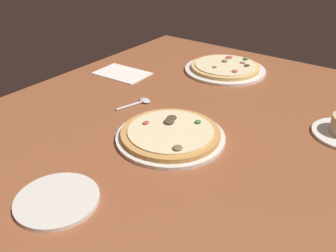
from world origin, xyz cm
name	(u,v)px	position (x,y,z in cm)	size (l,w,h in cm)	color
dining_table	(166,140)	(0.00, 0.00, 2.00)	(150.00, 110.00, 4.00)	brown
pizza_main	(170,134)	(1.14, 2.37, 5.22)	(27.73, 27.73, 3.39)	silver
pizza_side	(225,68)	(-49.06, -9.00, 5.18)	(29.40, 29.40, 3.40)	silver
side_plate	(57,200)	(33.47, -1.79, 4.45)	(16.60, 16.60, 0.90)	silver
paper_menu	(122,73)	(-24.86, -37.78, 4.15)	(12.50, 18.86, 0.30)	white
spoon	(141,102)	(-10.12, -16.84, 4.45)	(11.50, 5.58, 1.00)	silver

